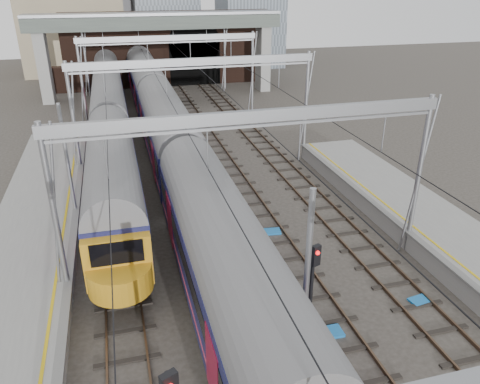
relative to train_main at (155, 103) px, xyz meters
name	(u,v)px	position (x,y,z in m)	size (l,w,h in m)	color
tracks	(220,209)	(2.00, -16.75, -2.63)	(14.40, 80.00, 0.22)	#4C3828
overhead_line	(197,79)	(2.00, -10.26, 3.92)	(16.80, 80.00, 8.00)	gray
retaining_wall	(165,50)	(3.40, 20.18, 1.68)	(28.00, 2.75, 9.00)	black
overbridge	(157,31)	(2.00, 14.25, 4.62)	(28.00, 3.00, 9.25)	gray
train_main	(155,103)	(0.00, 0.00, 0.00)	(3.07, 70.82, 5.18)	black
train_second	(109,108)	(-4.00, -0.25, -0.14)	(2.83, 49.14, 4.86)	black
signal_near_centre	(312,282)	(2.71, -28.72, 0.15)	(0.35, 0.45, 4.37)	black
equip_cover_a	(330,332)	(3.75, -28.48, -2.59)	(0.97, 0.69, 0.11)	blue
equip_cover_b	(272,231)	(4.11, -20.28, -2.59)	(0.92, 0.65, 0.11)	blue
equip_cover_c	(419,301)	(8.31, -27.66, -2.60)	(0.84, 0.59, 0.10)	blue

